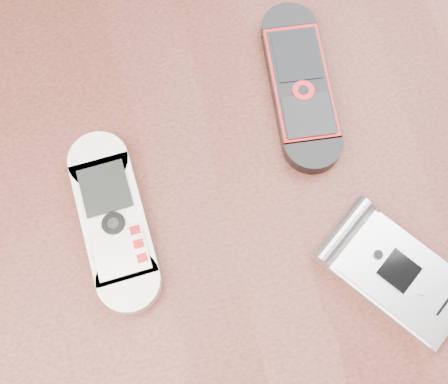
# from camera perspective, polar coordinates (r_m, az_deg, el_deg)

# --- Properties ---
(ground) EXTENTS (4.00, 4.00, 0.00)m
(ground) POSITION_cam_1_polar(r_m,az_deg,el_deg) (1.22, -0.23, -11.81)
(ground) COLOR #472B19
(ground) RESTS_ON ground
(table) EXTENTS (1.20, 0.80, 0.75)m
(table) POSITION_cam_1_polar(r_m,az_deg,el_deg) (0.58, -0.48, -3.82)
(table) COLOR black
(table) RESTS_ON ground
(nokia_white) EXTENTS (0.05, 0.15, 0.02)m
(nokia_white) POSITION_cam_1_polar(r_m,az_deg,el_deg) (0.47, -10.06, -2.52)
(nokia_white) COLOR silver
(nokia_white) RESTS_ON table
(nokia_black_red) EXTENTS (0.06, 0.16, 0.02)m
(nokia_black_red) POSITION_cam_1_polar(r_m,az_deg,el_deg) (0.52, 6.98, 9.70)
(nokia_black_red) COLOR black
(nokia_black_red) RESTS_ON table
(motorola_razr) EXTENTS (0.11, 0.13, 0.02)m
(motorola_razr) POSITION_cam_1_polar(r_m,az_deg,el_deg) (0.47, 15.80, -7.37)
(motorola_razr) COLOR #B9BABF
(motorola_razr) RESTS_ON table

